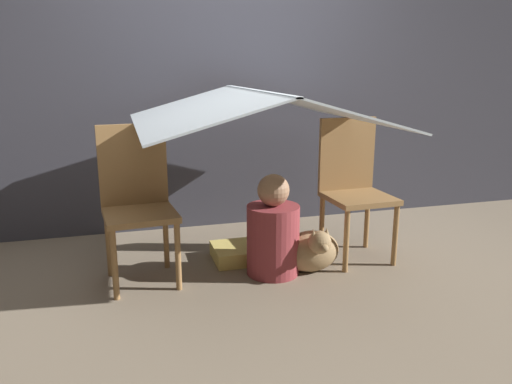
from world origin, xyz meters
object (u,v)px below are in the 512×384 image
object	(u,v)px
chair_left	(137,198)
chair_right	(353,183)
person_front	(273,233)
dog	(312,250)

from	to	relation	value
chair_left	chair_right	world-z (taller)	same
person_front	dog	size ratio (longest dim) A/B	1.73
chair_left	dog	distance (m)	1.16
chair_left	chair_right	distance (m)	1.47
chair_left	person_front	distance (m)	0.88
chair_left	chair_right	size ratio (longest dim) A/B	1.00
chair_left	chair_right	bearing A→B (deg)	-5.45
chair_left	person_front	bearing A→B (deg)	-16.75
person_front	dog	world-z (taller)	person_front
chair_left	person_front	size ratio (longest dim) A/B	1.47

